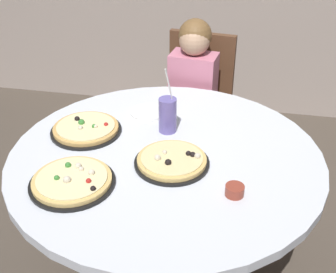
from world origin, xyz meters
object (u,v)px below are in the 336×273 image
at_px(soda_cup, 168,115).
at_px(sauce_bowl, 235,190).
at_px(diner_child, 189,124).
at_px(plate_small, 148,112).
at_px(dining_table, 166,170).
at_px(chair_wooden, 197,103).
at_px(pizza_pepperoni, 86,129).
at_px(pizza_veggie, 172,161).
at_px(pizza_cheese, 72,181).

bearing_deg(soda_cup, sauce_bowl, -50.78).
xyz_separation_m(diner_child, plate_small, (-0.14, -0.39, 0.27)).
bearing_deg(soda_cup, dining_table, -81.33).
distance_m(sauce_bowl, plate_small, 0.71).
height_order(dining_table, chair_wooden, chair_wooden).
distance_m(pizza_pepperoni, plate_small, 0.33).
relative_size(dining_table, pizza_veggie, 4.31).
bearing_deg(chair_wooden, diner_child, -96.35).
distance_m(dining_table, pizza_veggie, 0.13).
height_order(dining_table, pizza_veggie, pizza_veggie).
bearing_deg(pizza_veggie, sauce_bowl, -29.53).
xyz_separation_m(pizza_pepperoni, sauce_bowl, (0.69, -0.32, 0.00)).
relative_size(dining_table, chair_wooden, 1.38).
relative_size(chair_wooden, plate_small, 5.28).
xyz_separation_m(pizza_cheese, plate_small, (0.15, 0.61, -0.01)).
relative_size(pizza_cheese, soda_cup, 1.06).
xyz_separation_m(dining_table, plate_small, (-0.15, 0.33, 0.09)).
distance_m(chair_wooden, pizza_pepperoni, 0.93).
distance_m(pizza_veggie, soda_cup, 0.27).
xyz_separation_m(chair_wooden, pizza_cheese, (-0.31, -1.18, 0.24)).
distance_m(dining_table, pizza_pepperoni, 0.41).
xyz_separation_m(chair_wooden, soda_cup, (-0.04, -0.72, 0.30)).
bearing_deg(pizza_cheese, dining_table, 42.75).
bearing_deg(pizza_pepperoni, pizza_veggie, -21.92).
height_order(diner_child, soda_cup, diner_child).
relative_size(chair_wooden, pizza_cheese, 2.94).
bearing_deg(diner_child, soda_cup, -91.93).
bearing_deg(chair_wooden, sauce_bowl, -75.57).
distance_m(pizza_veggie, pizza_cheese, 0.40).
bearing_deg(dining_table, plate_small, 114.91).
bearing_deg(soda_cup, plate_small, 129.93).
bearing_deg(pizza_cheese, plate_small, 76.36).
height_order(pizza_veggie, soda_cup, soda_cup).
xyz_separation_m(sauce_bowl, plate_small, (-0.45, 0.55, -0.02)).
bearing_deg(diner_child, plate_small, -110.24).
bearing_deg(pizza_veggie, pizza_cheese, -149.29).
height_order(pizza_cheese, pizza_pepperoni, pizza_cheese).
relative_size(pizza_pepperoni, soda_cup, 1.04).
distance_m(soda_cup, sauce_bowl, 0.52).
xyz_separation_m(pizza_veggie, plate_small, (-0.19, 0.40, -0.01)).
height_order(pizza_veggie, sauce_bowl, pizza_veggie).
bearing_deg(soda_cup, pizza_veggie, -74.95).
xyz_separation_m(chair_wooden, pizza_pepperoni, (-0.40, -0.80, 0.24)).
distance_m(pizza_pepperoni, soda_cup, 0.37).
distance_m(pizza_veggie, plate_small, 0.45).
distance_m(chair_wooden, soda_cup, 0.78).
bearing_deg(diner_child, dining_table, -89.27).
bearing_deg(sauce_bowl, soda_cup, 129.22).
relative_size(pizza_pepperoni, plate_small, 1.77).
xyz_separation_m(dining_table, soda_cup, (-0.03, 0.18, 0.17)).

